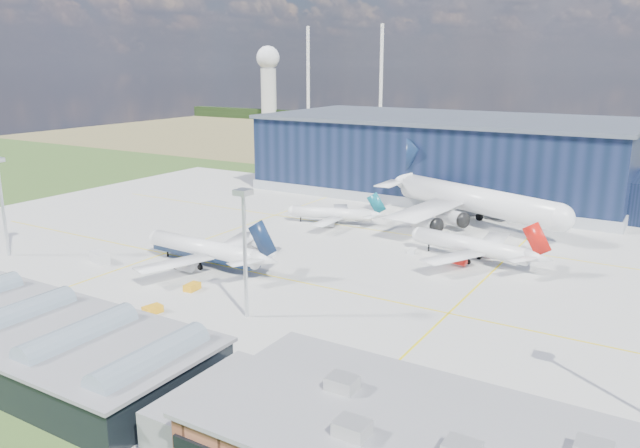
{
  "coord_description": "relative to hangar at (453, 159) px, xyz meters",
  "views": [
    {
      "loc": [
        74.45,
        -110.95,
        43.4
      ],
      "look_at": [
        -0.08,
        11.46,
        6.52
      ],
      "focal_mm": 35.0,
      "sensor_mm": 36.0,
      "label": 1
    }
  ],
  "objects": [
    {
      "name": "airliner_red",
      "position": [
        30.42,
        -72.8,
        -5.95
      ],
      "size": [
        40.75,
        40.15,
        11.34
      ],
      "primitive_type": null,
      "rotation": [
        0.0,
        0.0,
        2.94
      ],
      "color": "white",
      "rests_on": "ground"
    },
    {
      "name": "gse_van_a",
      "position": [
        -40.11,
        -117.45,
        -10.4
      ],
      "size": [
        6.01,
        3.84,
        2.43
      ],
      "primitive_type": "cube",
      "rotation": [
        0.0,
        0.0,
        1.3
      ],
      "color": "silver",
      "rests_on": "ground"
    },
    {
      "name": "glass_concourse",
      "position": [
        -9.26,
        -154.8,
        -7.93
      ],
      "size": [
        78.0,
        23.0,
        8.6
      ],
      "color": "black",
      "rests_on": "ground"
    },
    {
      "name": "apron",
      "position": [
        -2.81,
        -84.8,
        -11.59
      ],
      "size": [
        220.0,
        160.0,
        0.08
      ],
      "color": "#A7A6A1",
      "rests_on": "ground"
    },
    {
      "name": "light_mast_west",
      "position": [
        -62.81,
        -124.8,
        3.82
      ],
      "size": [
        2.6,
        2.6,
        23.0
      ],
      "color": "silver",
      "rests_on": "ground"
    },
    {
      "name": "farmland",
      "position": [
        -2.81,
        125.2,
        -11.62
      ],
      "size": [
        600.0,
        220.0,
        0.01
      ],
      "primitive_type": "cube",
      "color": "olive",
      "rests_on": "ground"
    },
    {
      "name": "gse_tug_a",
      "position": [
        -10.28,
        -119.81,
        -10.92
      ],
      "size": [
        2.32,
        3.5,
        1.39
      ],
      "primitive_type": "cube",
      "rotation": [
        0.0,
        0.0,
        0.09
      ],
      "color": "orange",
      "rests_on": "ground"
    },
    {
      "name": "ground",
      "position": [
        -2.81,
        -94.8,
        -11.62
      ],
      "size": [
        600.0,
        600.0,
        0.0
      ],
      "primitive_type": "plane",
      "color": "#30511E",
      "rests_on": "ground"
    },
    {
      "name": "car_a",
      "position": [
        45.16,
        -142.8,
        -11.02
      ],
      "size": [
        3.72,
        2.21,
        1.19
      ],
      "primitive_type": "imported",
      "rotation": [
        0.0,
        0.0,
        1.82
      ],
      "color": "#99999E",
      "rests_on": "ground"
    },
    {
      "name": "gse_tug_b",
      "position": [
        -8.25,
        -132.28,
        -10.91
      ],
      "size": [
        2.83,
        3.65,
        1.41
      ],
      "primitive_type": "cube",
      "rotation": [
        0.0,
        0.0,
        -0.22
      ],
      "color": "orange",
      "rests_on": "ground"
    },
    {
      "name": "airliner_regional",
      "position": [
        -13.35,
        -59.99,
        -6.93
      ],
      "size": [
        35.31,
        34.87,
        9.37
      ],
      "primitive_type": null,
      "rotation": [
        0.0,
        0.0,
        3.42
      ],
      "color": "white",
      "rests_on": "ground"
    },
    {
      "name": "airliner_widebody",
      "position": [
        20.98,
        -39.8,
        -0.8
      ],
      "size": [
        85.77,
        84.97,
        21.62
      ],
      "primitive_type": null,
      "rotation": [
        0.0,
        0.0,
        -0.38
      ],
      "color": "white",
      "rests_on": "ground"
    },
    {
      "name": "gse_cart_a",
      "position": [
        16.92,
        -74.11,
        -11.04
      ],
      "size": [
        2.13,
        2.9,
        1.16
      ],
      "primitive_type": "cube",
      "rotation": [
        0.0,
        0.0,
        0.13
      ],
      "color": "silver",
      "rests_on": "ground"
    },
    {
      "name": "treeline",
      "position": [
        -2.81,
        205.2,
        -7.62
      ],
      "size": [
        600.0,
        8.0,
        8.0
      ],
      "primitive_type": "cube",
      "color": "black",
      "rests_on": "ground"
    },
    {
      "name": "airliner_navy",
      "position": [
        -18.46,
        -106.8,
        -5.44
      ],
      "size": [
        39.57,
        38.79,
        12.35
      ],
      "primitive_type": null,
      "rotation": [
        0.0,
        0.0,
        3.09
      ],
      "color": "white",
      "rests_on": "ground"
    },
    {
      "name": "hangar",
      "position": [
        0.0,
        0.0,
        0.0
      ],
      "size": [
        145.0,
        62.0,
        26.1
      ],
      "color": "black",
      "rests_on": "ground"
    },
    {
      "name": "horizon_dressing",
      "position": [
        -194.11,
        199.58,
        22.58
      ],
      "size": [
        440.2,
        18.0,
        70.0
      ],
      "color": "white",
      "rests_on": "ground"
    },
    {
      "name": "light_mast_center",
      "position": [
        7.19,
        -124.8,
        3.82
      ],
      "size": [
        2.6,
        2.6,
        23.0
      ],
      "color": "silver",
      "rests_on": "ground"
    },
    {
      "name": "airstair",
      "position": [
        -15.41,
        -91.65,
        -10.17
      ],
      "size": [
        1.86,
        4.54,
        2.89
      ],
      "primitive_type": "cube",
      "rotation": [
        0.0,
        0.0,
        -0.01
      ],
      "color": "silver",
      "rests_on": "ground"
    }
  ]
}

